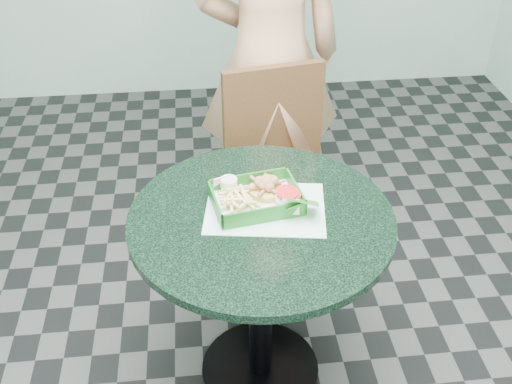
{
  "coord_description": "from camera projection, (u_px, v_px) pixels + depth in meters",
  "views": [
    {
      "loc": [
        -0.18,
        -1.48,
        1.95
      ],
      "look_at": [
        -0.01,
        0.1,
        0.79
      ],
      "focal_mm": 42.0,
      "sensor_mm": 36.0,
      "label": 1
    }
  ],
  "objects": [
    {
      "name": "fries_pile",
      "position": [
        240.0,
        198.0,
        1.94
      ],
      "size": [
        0.14,
        0.15,
        0.04
      ],
      "primitive_type": null,
      "rotation": [
        0.0,
        0.0,
        -0.34
      ],
      "color": "#E0D177",
      "rests_on": "food_basket"
    },
    {
      "name": "placemat",
      "position": [
        265.0,
        213.0,
        1.94
      ],
      "size": [
        0.42,
        0.34,
        0.0
      ],
      "primitive_type": "cube",
      "rotation": [
        0.0,
        0.0,
        -0.15
      ],
      "color": "#ACDFD7",
      "rests_on": "cafe_table"
    },
    {
      "name": "crab_sandwich",
      "position": [
        268.0,
        191.0,
        1.96
      ],
      "size": [
        0.11,
        0.11,
        0.07
      ],
      "rotation": [
        0.0,
        0.0,
        -0.3
      ],
      "color": "tan",
      "rests_on": "food_basket"
    },
    {
      "name": "food_basket",
      "position": [
        256.0,
        206.0,
        1.95
      ],
      "size": [
        0.28,
        0.2,
        0.06
      ],
      "rotation": [
        0.0,
        0.0,
        0.17
      ],
      "color": "#1C641C",
      "rests_on": "placemat"
    },
    {
      "name": "garnish_cup",
      "position": [
        290.0,
        207.0,
        1.9
      ],
      "size": [
        0.13,
        0.12,
        0.05
      ],
      "rotation": [
        0.0,
        0.0,
        -0.13
      ],
      "color": "white",
      "rests_on": "food_basket"
    },
    {
      "name": "sauce_ramekin",
      "position": [
        233.0,
        184.0,
        1.99
      ],
      "size": [
        0.06,
        0.06,
        0.03
      ],
      "rotation": [
        0.0,
        0.0,
        0.2
      ],
      "color": "white",
      "rests_on": "food_basket"
    },
    {
      "name": "dining_chair",
      "position": [
        276.0,
        162.0,
        2.58
      ],
      "size": [
        0.44,
        0.44,
        0.93
      ],
      "rotation": [
        0.0,
        0.0,
        0.18
      ],
      "color": "black",
      "rests_on": "floor"
    },
    {
      "name": "floor",
      "position": [
        260.0,
        369.0,
        2.35
      ],
      "size": [
        4.0,
        5.0,
        0.02
      ],
      "primitive_type": "cube",
      "color": "#303335",
      "rests_on": "ground"
    },
    {
      "name": "cafe_table",
      "position": [
        261.0,
        260.0,
        2.01
      ],
      "size": [
        0.85,
        0.85,
        0.75
      ],
      "color": "black",
      "rests_on": "floor"
    },
    {
      "name": "diner_person",
      "position": [
        270.0,
        17.0,
        2.49
      ],
      "size": [
        0.81,
        0.56,
        2.15
      ],
      "primitive_type": "imported",
      "rotation": [
        0.0,
        0.0,
        3.2
      ],
      "color": "tan",
      "rests_on": "floor"
    }
  ]
}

